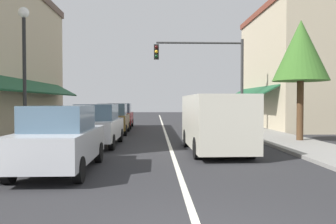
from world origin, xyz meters
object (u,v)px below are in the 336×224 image
at_px(parked_car_third_left, 113,119).
at_px(van_in_lane, 215,121).
at_px(parked_car_far_left, 120,116).
at_px(street_lamp_left_near, 24,57).
at_px(tree_right_near, 301,51).
at_px(traffic_signal_mast_arm, 211,68).
at_px(parked_car_nearest_left, 60,139).
at_px(parked_car_second_left, 98,125).

distance_m(parked_car_third_left, van_in_lane, 8.84).
xyz_separation_m(parked_car_far_left, van_in_lane, (4.75, -11.88, 0.27)).
xyz_separation_m(street_lamp_left_near, tree_right_near, (11.10, 3.50, 0.77)).
relative_size(parked_car_far_left, street_lamp_left_near, 0.81).
height_order(parked_car_third_left, van_in_lane, van_in_lane).
relative_size(van_in_lane, tree_right_near, 0.93).
xyz_separation_m(traffic_signal_mast_arm, street_lamp_left_near, (-7.95, -9.18, -0.57)).
bearing_deg(parked_car_nearest_left, parked_car_second_left, 89.07).
height_order(parked_car_second_left, tree_right_near, tree_right_near).
bearing_deg(parked_car_second_left, parked_car_nearest_left, -89.97).
distance_m(street_lamp_left_near, tree_right_near, 11.66).
bearing_deg(traffic_signal_mast_arm, parked_car_second_left, -132.53).
bearing_deg(van_in_lane, street_lamp_left_near, -174.44).
height_order(parked_car_third_left, street_lamp_left_near, street_lamp_left_near).
bearing_deg(tree_right_near, parked_car_third_left, 152.44).
distance_m(parked_car_third_left, traffic_signal_mast_arm, 6.78).
bearing_deg(traffic_signal_mast_arm, street_lamp_left_near, -130.92).
height_order(parked_car_second_left, parked_car_third_left, same).
bearing_deg(street_lamp_left_near, parked_car_nearest_left, -54.22).
relative_size(parked_car_third_left, parked_car_far_left, 1.00).
bearing_deg(street_lamp_left_near, parked_car_second_left, 53.25).
bearing_deg(street_lamp_left_near, parked_car_far_left, 81.29).
height_order(van_in_lane, street_lamp_left_near, street_lamp_left_near).
xyz_separation_m(parked_car_nearest_left, parked_car_far_left, (0.02, 15.32, 0.00)).
bearing_deg(parked_car_third_left, parked_car_far_left, 89.74).
relative_size(parked_car_nearest_left, van_in_lane, 0.79).
xyz_separation_m(parked_car_third_left, street_lamp_left_near, (-1.99, -8.26, 2.52)).
bearing_deg(van_in_lane, parked_car_far_left, 110.74).
xyz_separation_m(parked_car_third_left, van_in_lane, (4.70, -7.48, 0.27)).
xyz_separation_m(parked_car_second_left, street_lamp_left_near, (-2.02, -2.70, 2.52)).
bearing_deg(street_lamp_left_near, parked_car_third_left, 76.47).
xyz_separation_m(parked_car_second_left, parked_car_far_left, (-0.08, 9.95, 0.00)).
height_order(parked_car_third_left, traffic_signal_mast_arm, traffic_signal_mast_arm).
distance_m(van_in_lane, tree_right_near, 6.00).
bearing_deg(parked_car_third_left, tree_right_near, -28.46).
distance_m(parked_car_second_left, van_in_lane, 5.06).
height_order(parked_car_nearest_left, traffic_signal_mast_arm, traffic_signal_mast_arm).
bearing_deg(tree_right_near, parked_car_far_left, 135.02).
height_order(parked_car_far_left, traffic_signal_mast_arm, traffic_signal_mast_arm).
bearing_deg(traffic_signal_mast_arm, van_in_lane, -98.56).
bearing_deg(parked_car_second_left, traffic_signal_mast_arm, 48.59).
bearing_deg(van_in_lane, parked_car_second_left, 156.51).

